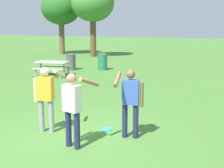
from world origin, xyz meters
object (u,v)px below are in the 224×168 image
object	(u,v)px
frisbee	(107,129)
trash_can_further_along	(103,62)
picnic_table_near	(52,65)
person_thrower	(46,94)
tree_broad_center	(93,4)
person_catcher	(130,98)
trash_can_beside_table	(71,62)
person_bystander	(73,105)
tree_tall_left	(61,9)

from	to	relation	value
frisbee	trash_can_further_along	distance (m)	10.75
picnic_table_near	trash_can_further_along	size ratio (longest dim) A/B	2.01
trash_can_further_along	person_thrower	bearing A→B (deg)	-71.88
frisbee	tree_broad_center	bearing A→B (deg)	118.22
person_catcher	picnic_table_near	bearing A→B (deg)	135.24
frisbee	picnic_table_near	bearing A→B (deg)	133.23
person_catcher	tree_broad_center	bearing A→B (deg)	119.75
picnic_table_near	tree_broad_center	size ratio (longest dim) A/B	0.32
person_thrower	frisbee	distance (m)	1.78
person_thrower	trash_can_further_along	size ratio (longest dim) A/B	1.71
picnic_table_near	trash_can_beside_table	size ratio (longest dim) A/B	2.01
picnic_table_near	tree_broad_center	xyz separation A→B (m)	(-2.69, 9.96, 3.83)
person_bystander	trash_can_further_along	bearing A→B (deg)	112.38
person_thrower	tree_broad_center	size ratio (longest dim) A/B	0.27
picnic_table_near	tree_broad_center	distance (m)	11.00
frisbee	tree_tall_left	size ratio (longest dim) A/B	0.05
picnic_table_near	tree_tall_left	bearing A→B (deg)	120.54
picnic_table_near	trash_can_beside_table	xyz separation A→B (m)	(-0.25, 2.28, -0.08)
person_bystander	picnic_table_near	distance (m)	9.94
person_catcher	trash_can_further_along	bearing A→B (deg)	118.77
person_thrower	picnic_table_near	size ratio (longest dim) A/B	0.85
frisbee	trash_can_further_along	size ratio (longest dim) A/B	0.28
frisbee	tree_tall_left	xyz separation A→B (m)	(-12.61, 17.47, 4.12)
picnic_table_near	person_thrower	bearing A→B (deg)	-56.34
frisbee	picnic_table_near	size ratio (longest dim) A/B	0.14
person_catcher	trash_can_beside_table	distance (m)	11.65
person_thrower	tree_tall_left	distance (m)	21.65
person_catcher	person_bystander	distance (m)	1.40
trash_can_further_along	tree_broad_center	world-z (taller)	tree_broad_center
person_thrower	picnic_table_near	world-z (taller)	person_thrower
frisbee	tree_tall_left	world-z (taller)	tree_tall_left
trash_can_beside_table	tree_broad_center	world-z (taller)	tree_broad_center
person_bystander	picnic_table_near	xyz separation A→B (m)	(-6.00, 7.92, -0.40)
frisbee	tree_broad_center	distance (m)	19.28
person_thrower	frisbee	world-z (taller)	person_thrower
trash_can_further_along	tree_broad_center	size ratio (longest dim) A/B	0.16
person_catcher	person_bystander	xyz separation A→B (m)	(-0.94, -1.04, 0.00)
person_catcher	frisbee	xyz separation A→B (m)	(-0.75, 0.29, -0.95)
trash_can_beside_table	person_thrower	bearing A→B (deg)	-61.91
person_thrower	trash_can_beside_table	size ratio (longest dim) A/B	1.71
person_bystander	tree_tall_left	size ratio (longest dim) A/B	0.29
person_catcher	frisbee	distance (m)	1.24
person_catcher	tree_broad_center	xyz separation A→B (m)	(-9.62, 16.84, 3.43)
trash_can_beside_table	tree_broad_center	size ratio (longest dim) A/B	0.16
trash_can_further_along	tree_tall_left	size ratio (longest dim) A/B	0.17
frisbee	trash_can_beside_table	size ratio (longest dim) A/B	0.28
frisbee	trash_can_beside_table	xyz separation A→B (m)	(-6.44, 8.87, 0.47)
picnic_table_near	trash_can_beside_table	bearing A→B (deg)	96.28
frisbee	tree_tall_left	distance (m)	21.93
trash_can_beside_table	trash_can_further_along	xyz separation A→B (m)	(1.72, 0.79, 0.00)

